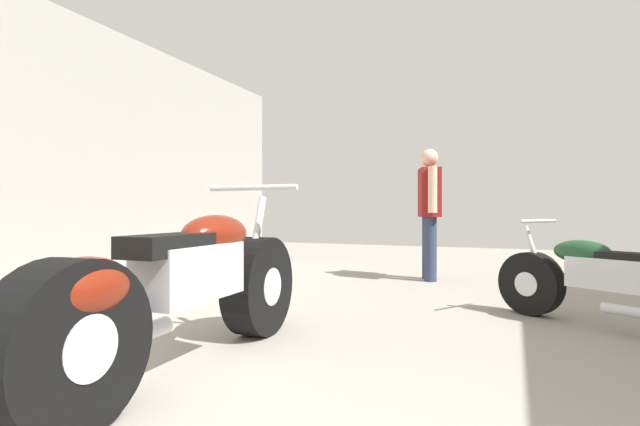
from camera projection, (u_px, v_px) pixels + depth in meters
The scene contains 5 objects.
ground_plane at pixel (399, 335), 3.31m from camera, with size 16.89×16.89×0.00m, color #9E998E.
garage_partition_left at pixel (63, 155), 4.60m from camera, with size 0.08×7.74×2.88m, color #A3A099.
motorcycle_maroon_cruiser at pixel (186, 291), 2.53m from camera, with size 0.67×2.28×1.06m.
motorcycle_black_naked at pixel (613, 283), 3.42m from camera, with size 1.54×1.06×0.81m.
mechanic_in_blue at pixel (429, 206), 5.93m from camera, with size 0.36×0.67×1.67m.
Camera 1 is at (0.75, 0.25, 0.88)m, focal length 26.19 mm.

